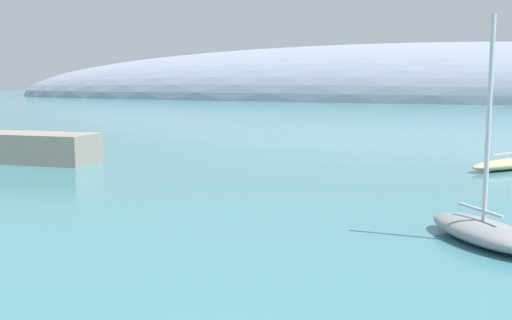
{
  "coord_description": "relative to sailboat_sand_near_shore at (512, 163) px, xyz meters",
  "views": [
    {
      "loc": [
        14.95,
        0.56,
        6.03
      ],
      "look_at": [
        3.26,
        27.82,
        2.14
      ],
      "focal_mm": 42.55,
      "sensor_mm": 36.0,
      "label": 1
    }
  ],
  "objects": [
    {
      "name": "distant_ridge",
      "position": [
        -32.66,
        146.91,
        -0.43
      ],
      "size": [
        301.43,
        59.56,
        34.98
      ],
      "primitive_type": "ellipsoid",
      "color": "#8E99AD",
      "rests_on": "ground"
    },
    {
      "name": "sailboat_sand_near_shore",
      "position": [
        0.0,
        0.0,
        0.0
      ],
      "size": [
        6.11,
        7.89,
        7.66
      ],
      "rotation": [
        0.0,
        0.0,
        0.98
      ],
      "color": "#C6B284",
      "rests_on": "water"
    },
    {
      "name": "sailboat_grey_mid_mooring",
      "position": [
        -0.84,
        -21.37,
        0.09
      ],
      "size": [
        5.31,
        5.76,
        8.38
      ],
      "rotation": [
        0.0,
        0.0,
        5.41
      ],
      "color": "gray",
      "rests_on": "water"
    }
  ]
}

